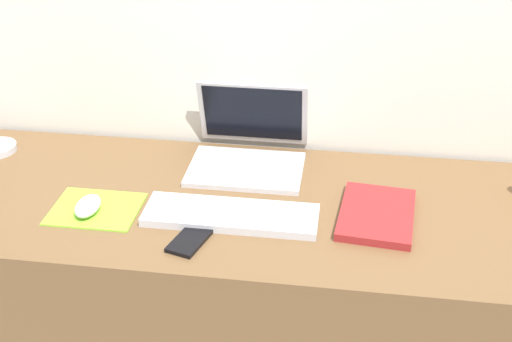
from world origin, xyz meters
The scene contains 8 objects.
back_wall centered at (0.00, 0.34, 0.71)m, with size 3.06×0.05×1.42m, color silver.
desk centered at (0.00, 0.00, 0.37)m, with size 1.86×0.60×0.74m, color brown.
laptop centered at (-0.08, 0.21, 0.79)m, with size 0.30×0.27×0.21m.
keyboard centered at (-0.08, -0.08, 0.75)m, with size 0.41×0.13×0.02m, color silver.
mousepad centered at (-0.41, -0.08, 0.74)m, with size 0.21×0.17×0.00m, color #8CDB33.
mouse centered at (-0.42, -0.10, 0.76)m, with size 0.06×0.10×0.03m, color silver.
cell_phone centered at (-0.15, -0.18, 0.74)m, with size 0.06×0.13×0.01m, color black.
notebook_pad centered at (0.26, -0.03, 0.75)m, with size 0.17×0.24×0.02m, color maroon.
Camera 1 is at (0.17, -1.39, 1.62)m, focal length 47.43 mm.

